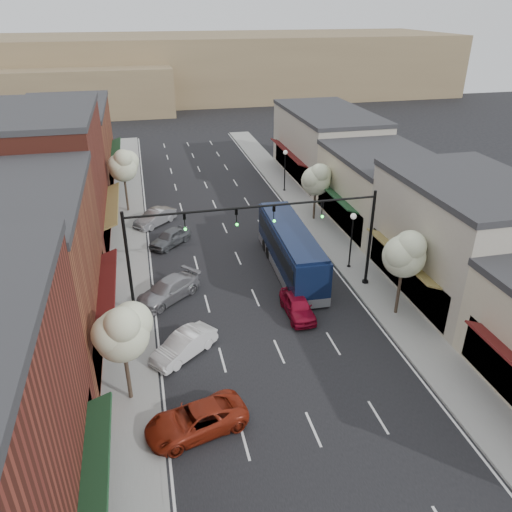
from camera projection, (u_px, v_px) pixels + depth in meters
ground at (289, 374)px, 26.87m from camera, size 160.00×160.00×0.00m
sidewalk_left at (128, 244)px, 41.18m from camera, size 2.80×73.00×0.15m
sidewalk_right at (320, 225)px, 44.59m from camera, size 2.80×73.00×0.15m
curb_left at (145, 242)px, 41.46m from camera, size 0.25×73.00×0.17m
curb_right at (305, 227)px, 44.30m from camera, size 0.25×73.00×0.17m
bldg_left_midnear at (9, 275)px, 27.07m from camera, size 10.14×14.10×9.40m
bldg_left_midfar at (43, 181)px, 38.87m from camera, size 10.14×14.10×10.90m
bldg_left_far at (67, 146)px, 53.32m from camera, size 10.14×18.10×8.40m
bldg_right_midnear at (463, 238)px, 33.09m from camera, size 9.14×12.10×7.90m
bldg_right_midfar at (381, 190)px, 43.83m from camera, size 9.14×12.10×6.40m
bldg_right_far at (326, 145)px, 55.74m from camera, size 9.14×16.10×7.40m
hill_far at (165, 67)px, 102.20m from camera, size 120.00×30.00×12.00m
hill_near at (27, 91)px, 87.63m from camera, size 50.00×20.00×8.00m
signal_mast_right at (338, 228)px, 32.85m from camera, size 8.22×0.46×7.00m
signal_mast_left at (166, 245)px, 30.57m from camera, size 8.22×0.46×7.00m
tree_right_near at (406, 253)px, 29.96m from camera, size 2.85×2.65×5.95m
tree_right_far at (317, 178)px, 44.05m from camera, size 2.85×2.65×5.43m
tree_left_near at (122, 331)px, 23.23m from camera, size 2.85×2.65×5.69m
tree_left_far at (123, 165)px, 45.61m from camera, size 2.85×2.65×6.13m
lamp_post_near at (352, 232)px, 36.20m from camera, size 0.44×0.44×4.44m
lamp_post_far at (285, 164)px, 51.37m from camera, size 0.44×0.44×4.44m
coach_bus at (291, 249)px, 36.43m from camera, size 2.80×11.31×3.44m
red_hatchback at (297, 306)px, 31.70m from camera, size 1.60×3.96×1.35m
parked_car_a at (196, 420)px, 23.04m from camera, size 5.15×3.29×1.32m
parked_car_b at (184, 345)px, 28.02m from camera, size 4.15×3.70×1.37m
parked_car_c at (168, 290)px, 33.36m from camera, size 5.01×4.61×1.41m
parked_car_d at (170, 237)px, 40.85m from camera, size 3.95×3.91×1.35m
parked_car_e at (155, 218)px, 44.57m from camera, size 4.09×3.99×1.40m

